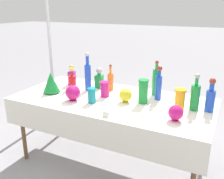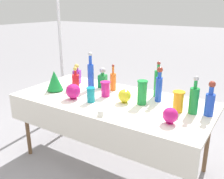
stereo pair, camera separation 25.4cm
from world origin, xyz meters
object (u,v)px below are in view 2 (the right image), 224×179
slender_vase_0 (91,94)px  slender_vase_3 (106,88)px  tall_bottle_5 (113,81)px  cardboard_box_behind_left (135,114)px  slender_vase_2 (178,101)px  square_decanter_1 (77,75)px  tall_bottle_0 (194,99)px  tall_bottle_1 (91,75)px  round_bowl_0 (170,115)px  square_decanter_2 (103,78)px  square_decanter_0 (76,80)px  canopy_pole (61,57)px  fluted_vase_0 (55,81)px  round_bowl_1 (73,91)px  round_bowl_2 (125,96)px  tall_bottle_2 (210,101)px  slender_vase_1 (142,92)px  tall_bottle_4 (158,83)px  tall_bottle_3 (159,86)px

slender_vase_0 → slender_vase_3: slender_vase_3 is taller
tall_bottle_5 → cardboard_box_behind_left: tall_bottle_5 is taller
slender_vase_0 → slender_vase_2: slender_vase_2 is taller
slender_vase_0 → square_decanter_1: bearing=141.5°
tall_bottle_0 → tall_bottle_5: tall_bottle_0 is taller
tall_bottle_5 → tall_bottle_1: bearing=-153.3°
tall_bottle_5 → slender_vase_3: size_ratio=1.87×
round_bowl_0 → square_decanter_2: bearing=153.7°
square_decanter_0 → square_decanter_1: size_ratio=1.05×
canopy_pole → fluted_vase_0: bearing=-50.8°
square_decanter_0 → square_decanter_2: size_ratio=1.07×
round_bowl_1 → round_bowl_2: (0.49, 0.19, -0.01)m
square_decanter_1 → square_decanter_2: bearing=6.0°
tall_bottle_1 → round_bowl_2: tall_bottle_1 is taller
square_decanter_0 → fluted_vase_0: 0.24m
round_bowl_2 → round_bowl_1: bearing=-158.8°
tall_bottle_2 → square_decanter_2: bearing=172.5°
slender_vase_1 → round_bowl_1: (-0.66, -0.25, -0.04)m
round_bowl_1 → square_decanter_1: bearing=125.8°
round_bowl_1 → round_bowl_2: size_ratio=1.17×
square_decanter_1 → round_bowl_2: square_decanter_1 is taller
tall_bottle_0 → fluted_vase_0: size_ratio=1.50×
square_decanter_2 → round_bowl_1: bearing=-94.1°
cardboard_box_behind_left → slender_vase_0: bearing=-86.7°
tall_bottle_4 → square_decanter_2: bearing=-176.0°
tall_bottle_4 → tall_bottle_1: bearing=-165.6°
square_decanter_1 → slender_vase_0: (0.52, -0.42, -0.02)m
tall_bottle_2 → cardboard_box_behind_left: 1.55m
round_bowl_0 → square_decanter_0: bearing=166.6°
tall_bottle_3 → square_decanter_1: size_ratio=1.46×
tall_bottle_4 → cardboard_box_behind_left: tall_bottle_4 is taller
tall_bottle_0 → tall_bottle_5: size_ratio=1.15×
square_decanter_0 → slender_vase_0: square_decanter_0 is taller
slender_vase_0 → round_bowl_1: bearing=-172.2°
tall_bottle_1 → slender_vase_2: size_ratio=2.24×
square_decanter_0 → round_bowl_0: square_decanter_0 is taller
slender_vase_2 → round_bowl_2: 0.52m
square_decanter_0 → round_bowl_1: square_decanter_0 is taller
tall_bottle_1 → square_decanter_2: (0.07, 0.14, -0.07)m
tall_bottle_5 → square_decanter_0: 0.44m
slender_vase_0 → round_bowl_0: (0.83, -0.04, -0.01)m
tall_bottle_5 → square_decanter_0: size_ratio=1.17×
round_bowl_1 → canopy_pole: canopy_pole is taller
tall_bottle_5 → slender_vase_0: tall_bottle_5 is taller
tall_bottle_2 → slender_vase_1: tall_bottle_2 is taller
tall_bottle_0 → slender_vase_3: 0.90m
tall_bottle_0 → slender_vase_2: bearing=-164.1°
slender_vase_1 → square_decanter_0: bearing=177.3°
tall_bottle_4 → slender_vase_0: (-0.49, -0.50, -0.07)m
square_decanter_0 → cardboard_box_behind_left: square_decanter_0 is taller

